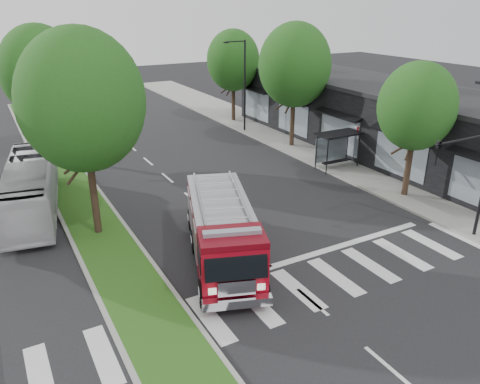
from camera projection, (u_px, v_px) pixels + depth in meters
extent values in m
plane|color=black|center=(260.00, 257.00, 21.75)|extent=(140.00, 140.00, 0.00)
cube|color=gray|center=(332.00, 157.00, 35.42)|extent=(5.00, 80.00, 0.15)
cube|color=gray|center=(59.00, 166.00, 33.60)|extent=(3.00, 50.00, 0.14)
cube|color=#2A4D16|center=(59.00, 165.00, 33.57)|extent=(2.60, 49.50, 0.02)
cube|color=black|center=(380.00, 119.00, 36.52)|extent=(8.00, 30.00, 5.00)
cylinder|color=black|center=(327.00, 157.00, 31.66)|extent=(0.08, 0.08, 2.50)
cylinder|color=black|center=(359.00, 151.00, 32.92)|extent=(0.08, 0.08, 2.50)
cylinder|color=black|center=(316.00, 152.00, 32.63)|extent=(0.08, 0.08, 2.50)
cylinder|color=black|center=(347.00, 147.00, 33.89)|extent=(0.08, 0.08, 2.50)
cube|color=black|center=(339.00, 134.00, 32.28)|extent=(3.20, 1.60, 0.12)
cube|color=#8C99A5|center=(331.00, 148.00, 33.33)|extent=(2.80, 0.04, 1.80)
cube|color=black|center=(337.00, 161.00, 33.04)|extent=(2.40, 0.40, 0.08)
cylinder|color=black|center=(408.00, 167.00, 27.82)|extent=(0.36, 0.36, 3.74)
ellipsoid|color=#16330E|center=(417.00, 106.00, 26.44)|extent=(4.40, 4.40, 5.06)
cylinder|color=black|center=(292.00, 120.00, 37.41)|extent=(0.36, 0.36, 4.40)
ellipsoid|color=#16330E|center=(295.00, 65.00, 35.78)|extent=(5.60, 5.60, 6.44)
cylinder|color=black|center=(233.00, 101.00, 45.58)|extent=(0.36, 0.36, 3.96)
ellipsoid|color=#16330E|center=(233.00, 60.00, 44.12)|extent=(5.00, 5.00, 5.75)
cylinder|color=black|center=(94.00, 192.00, 23.04)|extent=(0.36, 0.36, 4.62)
ellipsoid|color=#16330E|center=(82.00, 101.00, 21.33)|extent=(5.80, 5.80, 6.67)
cylinder|color=black|center=(50.00, 131.00, 34.41)|extent=(0.36, 0.36, 4.40)
ellipsoid|color=#16330E|center=(40.00, 71.00, 32.78)|extent=(5.60, 5.60, 6.44)
cylinder|color=black|center=(467.00, 139.00, 20.69)|extent=(4.00, 0.10, 0.10)
imported|color=black|center=(438.00, 153.00, 20.03)|extent=(0.18, 0.22, 1.10)
cylinder|color=black|center=(245.00, 87.00, 41.13)|extent=(0.16, 0.16, 8.00)
cylinder|color=black|center=(236.00, 41.00, 39.25)|extent=(1.80, 0.10, 0.10)
cube|color=black|center=(226.00, 42.00, 38.87)|extent=(0.45, 0.20, 0.12)
cube|color=#63050F|center=(222.00, 249.00, 21.44)|extent=(5.27, 8.91, 0.25)
cube|color=maroon|center=(220.00, 220.00, 21.78)|extent=(4.58, 6.99, 2.04)
cube|color=maroon|center=(232.00, 264.00, 18.16)|extent=(3.01, 2.58, 2.14)
cube|color=#B2B2B7|center=(219.00, 199.00, 21.38)|extent=(4.58, 6.99, 0.12)
cylinder|color=#B2B2B7|center=(199.00, 196.00, 21.16)|extent=(2.14, 5.79, 0.10)
cylinder|color=#B2B2B7|center=(239.00, 194.00, 21.44)|extent=(2.14, 5.79, 0.10)
cube|color=silver|center=(237.00, 303.00, 17.46)|extent=(2.61, 1.22, 0.36)
cube|color=#8C99A5|center=(232.00, 232.00, 17.64)|extent=(2.23, 1.09, 0.18)
cylinder|color=black|center=(204.00, 293.00, 18.09)|extent=(0.71, 1.17, 1.12)
cylinder|color=black|center=(263.00, 288.00, 18.44)|extent=(0.71, 1.17, 1.12)
cylinder|color=black|center=(195.00, 241.00, 21.99)|extent=(0.71, 1.17, 1.12)
cylinder|color=black|center=(244.00, 238.00, 22.35)|extent=(0.71, 1.17, 1.12)
cylinder|color=black|center=(192.00, 219.00, 24.22)|extent=(0.71, 1.17, 1.12)
cylinder|color=black|center=(236.00, 216.00, 24.58)|extent=(0.71, 1.17, 1.12)
imported|color=silver|center=(31.00, 187.00, 25.94)|extent=(4.20, 10.74, 2.92)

